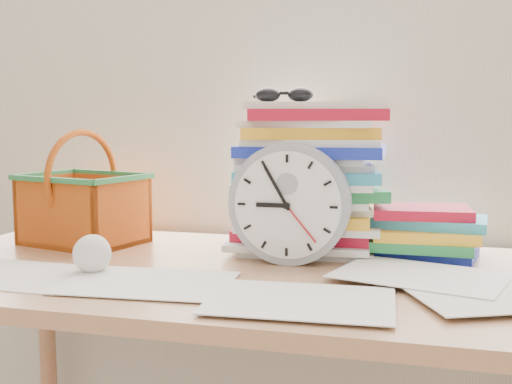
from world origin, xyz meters
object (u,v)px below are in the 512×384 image
(desk, at_px, (243,305))
(book_stack, at_px, (425,232))
(paper_stack, at_px, (306,177))
(clock, at_px, (290,204))
(basket, at_px, (83,188))

(desk, distance_m, book_stack, 0.43)
(paper_stack, relative_size, book_stack, 1.30)
(clock, relative_size, book_stack, 0.97)
(desk, relative_size, clock, 5.64)
(desk, height_order, paper_stack, paper_stack)
(clock, xyz_separation_m, basket, (-0.52, 0.08, 0.01))
(clock, bearing_deg, desk, -138.55)
(basket, bearing_deg, paper_stack, 21.17)
(paper_stack, distance_m, clock, 0.15)
(paper_stack, bearing_deg, desk, -112.40)
(book_stack, bearing_deg, paper_stack, 179.81)
(desk, distance_m, paper_stack, 0.33)
(paper_stack, bearing_deg, basket, -173.29)
(paper_stack, height_order, book_stack, paper_stack)
(book_stack, bearing_deg, basket, -175.57)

